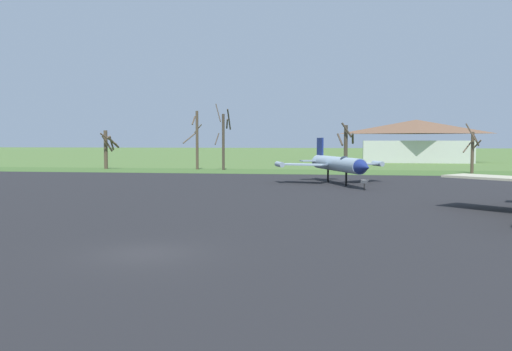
% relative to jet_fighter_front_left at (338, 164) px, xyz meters
% --- Properties ---
extents(ground_plane, '(600.00, 600.00, 0.00)m').
position_rel_jet_fighter_front_left_xyz_m(ground_plane, '(-6.98, -35.17, -2.10)').
color(ground_plane, '#4C6B33').
extents(asphalt_apron, '(94.88, 62.71, 0.05)m').
position_rel_jet_fighter_front_left_xyz_m(asphalt_apron, '(-6.98, -16.35, -2.07)').
color(asphalt_apron, black).
rests_on(asphalt_apron, ground).
extents(grass_verge_strip, '(154.88, 12.00, 0.06)m').
position_rel_jet_fighter_front_left_xyz_m(grass_verge_strip, '(-6.98, 21.00, -2.07)').
color(grass_verge_strip, '#40602B').
rests_on(grass_verge_strip, ground).
extents(jet_fighter_front_left, '(11.37, 14.80, 4.70)m').
position_rel_jet_fighter_front_left_xyz_m(jet_fighter_front_left, '(0.00, 0.00, 0.00)').
color(jet_fighter_front_left, '#8EA3B2').
rests_on(jet_fighter_front_left, ground).
extents(info_placard_front_left, '(0.66, 0.35, 0.98)m').
position_rel_jet_fighter_front_left_xyz_m(info_placard_front_left, '(2.38, -6.66, -1.46)').
color(info_placard_front_left, black).
rests_on(info_placard_front_left, ground).
extents(bare_tree_far_left, '(2.23, 3.13, 5.94)m').
position_rel_jet_fighter_front_left_xyz_m(bare_tree_far_left, '(-35.16, 23.98, 1.23)').
color(bare_tree_far_left, brown).
rests_on(bare_tree_far_left, ground).
extents(bare_tree_left_of_center, '(2.65, 2.86, 8.80)m').
position_rel_jet_fighter_front_left_xyz_m(bare_tree_left_of_center, '(-21.25, 24.57, 2.50)').
color(bare_tree_left_of_center, brown).
rests_on(bare_tree_left_of_center, ground).
extents(bare_tree_center, '(2.22, 2.31, 9.81)m').
position_rel_jet_fighter_front_left_xyz_m(bare_tree_center, '(-16.95, 23.94, 2.66)').
color(bare_tree_center, '#42382D').
rests_on(bare_tree_center, ground).
extents(bare_tree_right_of_center, '(2.42, 2.27, 6.91)m').
position_rel_jet_fighter_front_left_xyz_m(bare_tree_right_of_center, '(0.88, 22.63, 1.56)').
color(bare_tree_right_of_center, '#42382D').
rests_on(bare_tree_right_of_center, ground).
extents(bare_tree_far_right, '(2.37, 2.29, 6.65)m').
position_rel_jet_fighter_front_left_xyz_m(bare_tree_far_right, '(17.32, 20.56, 1.07)').
color(bare_tree_far_right, brown).
rests_on(bare_tree_far_right, ground).
extents(visitor_building, '(22.23, 11.59, 8.59)m').
position_rel_jet_fighter_front_left_xyz_m(visitor_building, '(14.95, 59.29, 2.16)').
color(visitor_building, beige).
rests_on(visitor_building, ground).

